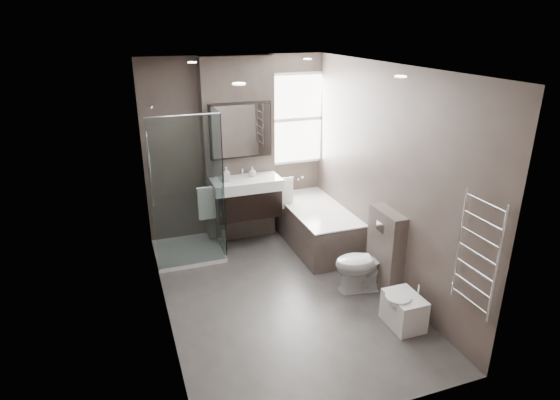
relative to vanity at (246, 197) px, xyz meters
name	(u,v)px	position (x,y,z in m)	size (l,w,h in m)	color
room	(281,192)	(0.00, -1.43, 0.56)	(2.70, 3.90, 2.70)	#45423F
vanity_pier	(238,151)	(0.00, 0.35, 0.56)	(1.00, 0.25, 2.60)	#534741
vanity	(246,197)	(0.00, 0.00, 0.00)	(0.95, 0.47, 0.66)	black
mirror_cabinet	(241,131)	(0.00, 0.19, 0.89)	(0.86, 0.08, 0.76)	black
towel_left	(207,203)	(-0.56, -0.02, -0.02)	(0.24, 0.06, 0.44)	white
towel_right	(285,194)	(0.56, -0.02, -0.02)	(0.24, 0.06, 0.44)	white
shower_enclosure	(194,222)	(-0.75, -0.08, -0.25)	(0.90, 0.90, 2.00)	white
bathtub	(316,224)	(0.92, -0.33, -0.43)	(0.75, 1.60, 0.57)	#534741
window	(295,119)	(0.90, 0.45, 0.93)	(0.98, 0.06, 1.33)	white
toilet	(364,263)	(0.97, -1.62, -0.39)	(0.39, 0.69, 0.70)	white
cistern_box	(385,251)	(1.21, -1.68, -0.24)	(0.19, 0.55, 1.00)	#534741
bidet	(403,310)	(1.01, -2.39, -0.55)	(0.39, 0.44, 0.46)	white
towel_radiator	(478,254)	(1.25, -3.03, 0.38)	(0.03, 0.49, 1.10)	silver
soap_bottle_a	(226,174)	(-0.27, -0.02, 0.36)	(0.09, 0.09, 0.20)	white
soap_bottle_b	(252,172)	(0.12, 0.08, 0.33)	(0.10, 0.10, 0.13)	white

